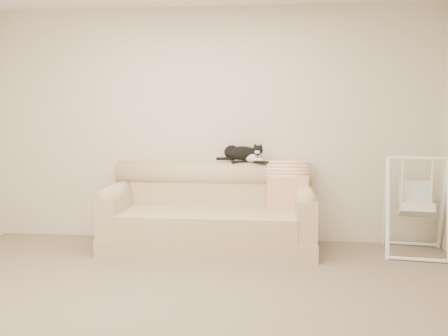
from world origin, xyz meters
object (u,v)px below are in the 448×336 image
at_px(sofa, 211,215).
at_px(tuxedo_cat, 242,153).
at_px(remote_a, 239,161).
at_px(baby_swing, 416,205).
at_px(remote_b, 261,162).

distance_m(sofa, tuxedo_cat, 0.77).
bearing_deg(remote_a, baby_swing, -7.63).
distance_m(sofa, remote_b, 0.80).
bearing_deg(sofa, remote_a, 39.70).
bearing_deg(remote_b, tuxedo_cat, 168.53).
height_order(remote_a, remote_b, remote_a).
bearing_deg(sofa, tuxedo_cat, 38.59).
distance_m(tuxedo_cat, baby_swing, 1.88).
distance_m(remote_a, baby_swing, 1.89).
height_order(sofa, remote_a, remote_a).
bearing_deg(remote_b, sofa, -157.96).
relative_size(sofa, remote_b, 13.09).
bearing_deg(baby_swing, remote_a, 172.37).
bearing_deg(tuxedo_cat, remote_b, -11.47).
relative_size(remote_a, baby_swing, 0.18).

